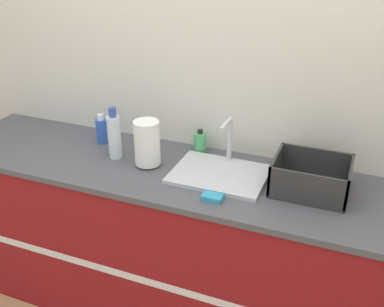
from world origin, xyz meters
name	(u,v)px	position (x,y,z in m)	size (l,w,h in m)	color
wall_back	(203,75)	(0.00, 0.63, 1.30)	(4.95, 0.06, 2.60)	beige
counter_cabinet	(180,245)	(0.00, 0.30, 0.46)	(2.58, 0.62, 0.91)	maroon
sink	(220,172)	(0.20, 0.32, 0.93)	(0.44, 0.34, 0.25)	silver
paper_towel_roll	(147,143)	(-0.16, 0.29, 1.03)	(0.13, 0.13, 0.23)	#4C4C51
dish_rack	(311,180)	(0.62, 0.34, 0.97)	(0.33, 0.27, 0.15)	#2D2D2D
bottle_blue	(102,130)	(-0.52, 0.44, 0.98)	(0.06, 0.06, 0.16)	#2D56B7
bottle_clear	(114,136)	(-0.36, 0.31, 1.03)	(0.07, 0.07, 0.27)	silver
soap_dispenser	(200,142)	(0.02, 0.53, 0.97)	(0.06, 0.06, 0.13)	#4CB266
sponge	(212,197)	(0.24, 0.11, 0.92)	(0.09, 0.06, 0.02)	#3399BF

